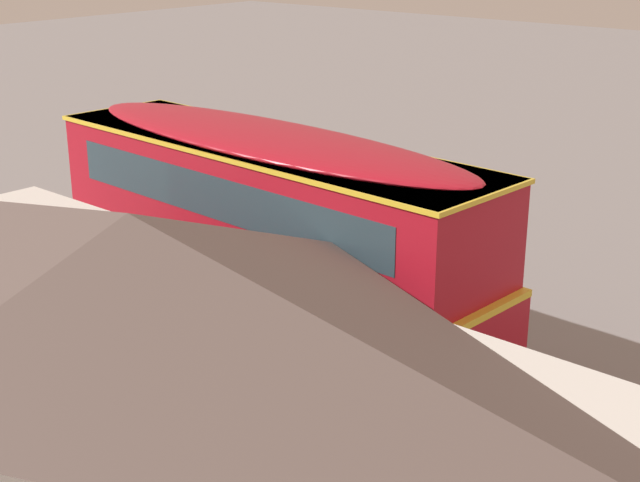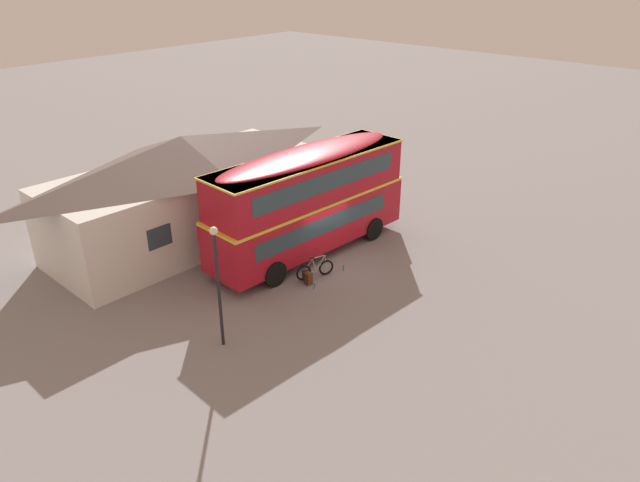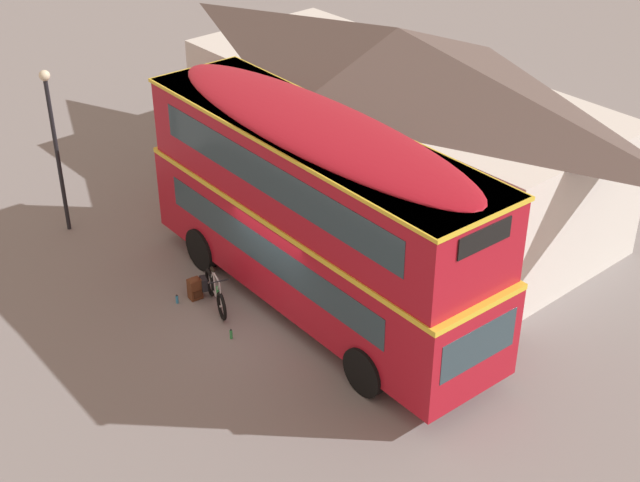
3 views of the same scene
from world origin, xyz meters
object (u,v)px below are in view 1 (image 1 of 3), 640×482
object	(u,v)px
water_bottle_green_metal	(354,327)
backpack_on_ground	(416,349)
double_decker_bus	(268,240)
touring_bicycle	(389,341)
water_bottle_blue_sports	(434,352)

from	to	relation	value
water_bottle_green_metal	backpack_on_ground	bearing A→B (deg)	169.23
double_decker_bus	backpack_on_ground	bearing A→B (deg)	-138.29
touring_bicycle	water_bottle_green_metal	distance (m)	1.44
backpack_on_ground	water_bottle_blue_sports	distance (m)	0.50
double_decker_bus	water_bottle_blue_sports	xyz separation A→B (m)	(-2.31, -2.39, -2.54)
touring_bicycle	water_bottle_blue_sports	distance (m)	0.95
backpack_on_ground	water_bottle_green_metal	world-z (taller)	backpack_on_ground
double_decker_bus	touring_bicycle	xyz separation A→B (m)	(-1.64, -1.77, -2.27)
double_decker_bus	touring_bicycle	size ratio (longest dim) A/B	6.18
touring_bicycle	water_bottle_blue_sports	xyz separation A→B (m)	(-0.67, -0.62, -0.27)
double_decker_bus	water_bottle_green_metal	xyz separation A→B (m)	(-0.33, -2.30, -2.53)
backpack_on_ground	water_bottle_blue_sports	bearing A→B (deg)	-105.88
double_decker_bus	backpack_on_ground	world-z (taller)	double_decker_bus
touring_bicycle	water_bottle_blue_sports	bearing A→B (deg)	-137.31
double_decker_bus	water_bottle_green_metal	distance (m)	3.43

